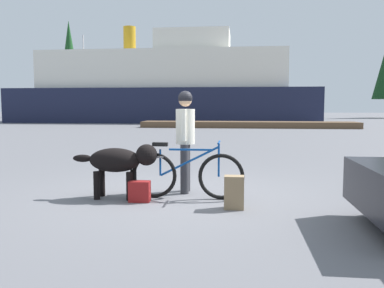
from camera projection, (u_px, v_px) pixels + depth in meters
ground_plane at (177, 195)px, 6.72m from camera, size 160.00×160.00×0.00m
bicycle at (187, 174)px, 6.47m from camera, size 1.80×0.44×0.92m
person_cyclist at (185, 132)px, 6.88m from camera, size 0.32×0.53×1.72m
dog at (120, 161)px, 6.46m from camera, size 1.37×0.45×0.87m
backpack at (234, 192)px, 5.83m from camera, size 0.28×0.20×0.48m
handbag_pannier at (140, 191)px, 6.27m from camera, size 0.32×0.19×0.32m
dock_pier at (248, 125)px, 27.25m from camera, size 14.19×2.15×0.40m
ferry_boat at (166, 89)px, 36.77m from camera, size 26.41×8.26×8.52m
sailboat_moored at (85, 115)px, 43.49m from camera, size 8.86×2.48×8.81m
pine_tree_far_left at (70, 61)px, 50.86m from camera, size 2.94×2.94×11.93m
pine_tree_center at (199, 67)px, 50.59m from camera, size 3.21×3.21×10.08m
pine_tree_mid_back at (252, 74)px, 56.84m from camera, size 3.10×3.10×9.05m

